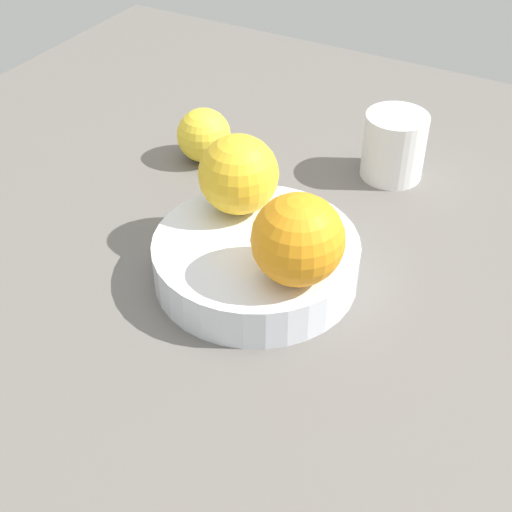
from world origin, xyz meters
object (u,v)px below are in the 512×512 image
Objects in this scene: fruit_bowl at (256,260)px; orange_in_bowl_0 at (239,175)px; ceramic_cup at (394,146)px; orange_loose_0 at (204,135)px; orange_in_bowl_1 at (298,240)px.

orange_in_bowl_0 is at bearing 135.92° from fruit_bowl.
orange_in_bowl_0 is 22.15cm from ceramic_cup.
orange_loose_0 is 22.31cm from ceramic_cup.
orange_in_bowl_0 is 1.22× the size of orange_loose_0.
ceramic_cup is (9.05, 19.74, -4.32)cm from orange_in_bowl_0.
orange_in_bowl_1 is 29.10cm from orange_loose_0.
orange_loose_0 is (-16.10, 16.23, 1.22)cm from fruit_bowl.
orange_loose_0 is at bearing 134.38° from orange_in_bowl_0.
orange_in_bowl_0 is 1.02× the size of ceramic_cup.
orange_loose_0 reaches higher than fruit_bowl.
ceramic_cup is (-0.64, 26.37, -4.46)cm from orange_in_bowl_1.
fruit_bowl is 22.89cm from orange_loose_0.
ceramic_cup reaches higher than fruit_bowl.
orange_in_bowl_1 is at bearing -25.06° from fruit_bowl.
fruit_bowl is 2.57× the size of ceramic_cup.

